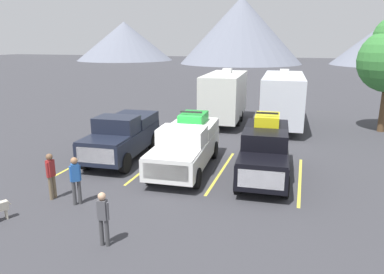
{
  "coord_description": "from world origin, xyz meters",
  "views": [
    {
      "loc": [
        4.88,
        -14.28,
        5.62
      ],
      "look_at": [
        0.0,
        1.37,
        1.2
      ],
      "focal_mm": 33.3,
      "sensor_mm": 36.0,
      "label": 1
    }
  ],
  "objects_px": {
    "camper_trailer_b": "(283,98)",
    "camper_trailer_a": "(224,95)",
    "pickup_truck_a": "(123,135)",
    "pickup_truck_c": "(265,149)",
    "person_c": "(103,215)",
    "person_b": "(51,173)",
    "person_a": "(76,178)",
    "pickup_truck_b": "(187,144)"
  },
  "relations": [
    {
      "from": "camper_trailer_b",
      "to": "camper_trailer_a",
      "type": "bearing_deg",
      "value": -179.84
    },
    {
      "from": "pickup_truck_a",
      "to": "camper_trailer_a",
      "type": "relative_size",
      "value": 0.71
    },
    {
      "from": "pickup_truck_c",
      "to": "person_c",
      "type": "bearing_deg",
      "value": -118.21
    },
    {
      "from": "person_b",
      "to": "person_c",
      "type": "relative_size",
      "value": 1.07
    },
    {
      "from": "camper_trailer_b",
      "to": "person_a",
      "type": "distance_m",
      "value": 15.68
    },
    {
      "from": "camper_trailer_a",
      "to": "person_a",
      "type": "distance_m",
      "value": 14.59
    },
    {
      "from": "camper_trailer_a",
      "to": "person_a",
      "type": "bearing_deg",
      "value": -98.53
    },
    {
      "from": "person_a",
      "to": "pickup_truck_a",
      "type": "bearing_deg",
      "value": 99.95
    },
    {
      "from": "pickup_truck_b",
      "to": "camper_trailer_b",
      "type": "bearing_deg",
      "value": 69.49
    },
    {
      "from": "pickup_truck_a",
      "to": "camper_trailer_b",
      "type": "relative_size",
      "value": 0.63
    },
    {
      "from": "camper_trailer_a",
      "to": "person_c",
      "type": "distance_m",
      "value": 16.49
    },
    {
      "from": "pickup_truck_c",
      "to": "camper_trailer_a",
      "type": "height_order",
      "value": "camper_trailer_a"
    },
    {
      "from": "camper_trailer_a",
      "to": "person_c",
      "type": "xyz_separation_m",
      "value": [
        0.16,
        -16.45,
        -1.05
      ]
    },
    {
      "from": "pickup_truck_b",
      "to": "camper_trailer_a",
      "type": "height_order",
      "value": "camper_trailer_a"
    },
    {
      "from": "camper_trailer_a",
      "to": "camper_trailer_b",
      "type": "xyz_separation_m",
      "value": [
        3.95,
        0.01,
        0.01
      ]
    },
    {
      "from": "camper_trailer_a",
      "to": "camper_trailer_b",
      "type": "distance_m",
      "value": 3.95
    },
    {
      "from": "pickup_truck_b",
      "to": "pickup_truck_c",
      "type": "relative_size",
      "value": 1.09
    },
    {
      "from": "pickup_truck_a",
      "to": "pickup_truck_b",
      "type": "height_order",
      "value": "pickup_truck_b"
    },
    {
      "from": "pickup_truck_a",
      "to": "camper_trailer_a",
      "type": "bearing_deg",
      "value": 71.55
    },
    {
      "from": "pickup_truck_b",
      "to": "person_c",
      "type": "distance_m",
      "value": 6.86
    },
    {
      "from": "person_a",
      "to": "person_b",
      "type": "height_order",
      "value": "person_a"
    },
    {
      "from": "person_a",
      "to": "person_c",
      "type": "bearing_deg",
      "value": -41.6
    },
    {
      "from": "person_a",
      "to": "camper_trailer_b",
      "type": "bearing_deg",
      "value": 67.01
    },
    {
      "from": "person_c",
      "to": "person_b",
      "type": "bearing_deg",
      "value": 147.54
    },
    {
      "from": "pickup_truck_b",
      "to": "camper_trailer_b",
      "type": "distance_m",
      "value": 10.29
    },
    {
      "from": "pickup_truck_b",
      "to": "person_a",
      "type": "xyz_separation_m",
      "value": [
        -2.52,
        -4.79,
        -0.12
      ]
    },
    {
      "from": "person_a",
      "to": "person_b",
      "type": "bearing_deg",
      "value": 173.1
    },
    {
      "from": "pickup_truck_a",
      "to": "person_b",
      "type": "distance_m",
      "value": 5.06
    },
    {
      "from": "person_a",
      "to": "camper_trailer_a",
      "type": "bearing_deg",
      "value": 81.47
    },
    {
      "from": "pickup_truck_a",
      "to": "person_b",
      "type": "xyz_separation_m",
      "value": [
        -0.22,
        -5.06,
        -0.15
      ]
    },
    {
      "from": "pickup_truck_a",
      "to": "pickup_truck_b",
      "type": "bearing_deg",
      "value": -6.64
    },
    {
      "from": "pickup_truck_c",
      "to": "camper_trailer_b",
      "type": "xyz_separation_m",
      "value": [
        0.1,
        9.59,
        0.81
      ]
    },
    {
      "from": "pickup_truck_a",
      "to": "camper_trailer_b",
      "type": "xyz_separation_m",
      "value": [
        7.02,
        9.21,
        0.84
      ]
    },
    {
      "from": "pickup_truck_b",
      "to": "camper_trailer_a",
      "type": "bearing_deg",
      "value": 92.14
    },
    {
      "from": "camper_trailer_a",
      "to": "pickup_truck_b",
      "type": "bearing_deg",
      "value": -87.86
    },
    {
      "from": "person_b",
      "to": "person_c",
      "type": "distance_m",
      "value": 4.1
    },
    {
      "from": "person_a",
      "to": "person_c",
      "type": "distance_m",
      "value": 3.11
    },
    {
      "from": "pickup_truck_c",
      "to": "person_c",
      "type": "xyz_separation_m",
      "value": [
        -3.69,
        -6.87,
        -0.25
      ]
    },
    {
      "from": "camper_trailer_a",
      "to": "person_b",
      "type": "bearing_deg",
      "value": -103.01
    },
    {
      "from": "camper_trailer_a",
      "to": "camper_trailer_b",
      "type": "bearing_deg",
      "value": 0.16
    },
    {
      "from": "pickup_truck_c",
      "to": "pickup_truck_a",
      "type": "bearing_deg",
      "value": 176.84
    },
    {
      "from": "person_a",
      "to": "person_c",
      "type": "relative_size",
      "value": 1.08
    }
  ]
}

